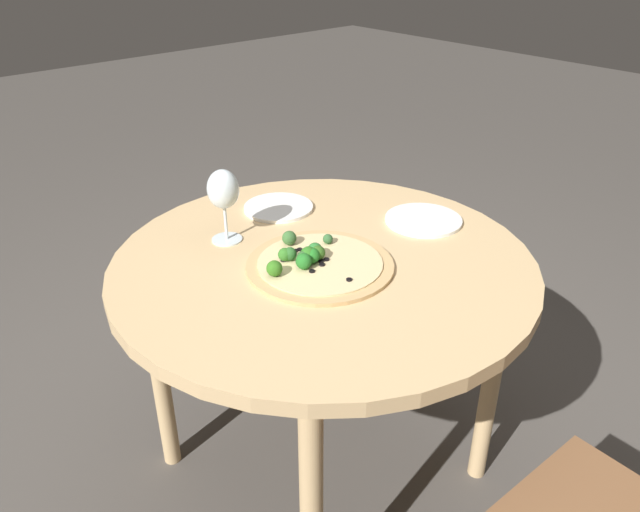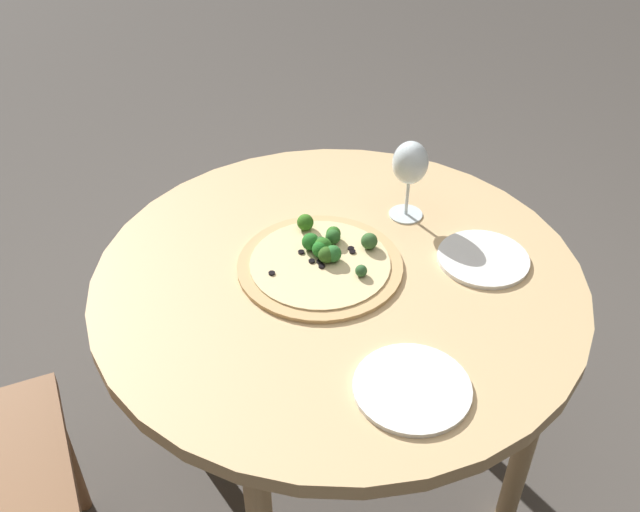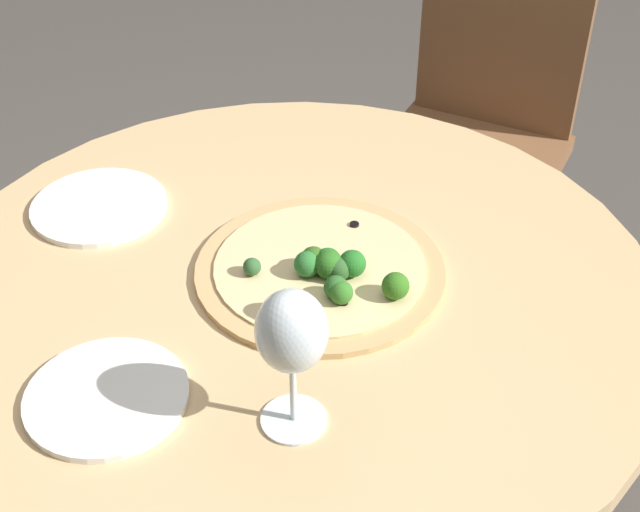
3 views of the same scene
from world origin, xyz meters
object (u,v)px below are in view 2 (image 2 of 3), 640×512
at_px(pizza, 322,259).
at_px(wine_glass, 410,165).
at_px(plate_far, 412,388).
at_px(plate_near, 483,259).

bearing_deg(pizza, wine_glass, -72.89).
height_order(pizza, wine_glass, wine_glass).
xyz_separation_m(wine_glass, plate_far, (-0.47, 0.27, -0.13)).
xyz_separation_m(plate_near, plate_far, (-0.25, 0.33, 0.00)).
bearing_deg(plate_far, plate_near, -53.34).
bearing_deg(plate_near, wine_glass, 15.81).
bearing_deg(wine_glass, plate_far, 150.05).
xyz_separation_m(pizza, plate_near, (-0.14, -0.32, -0.01)).
bearing_deg(plate_near, plate_far, 126.66).
bearing_deg(pizza, plate_far, 178.47).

